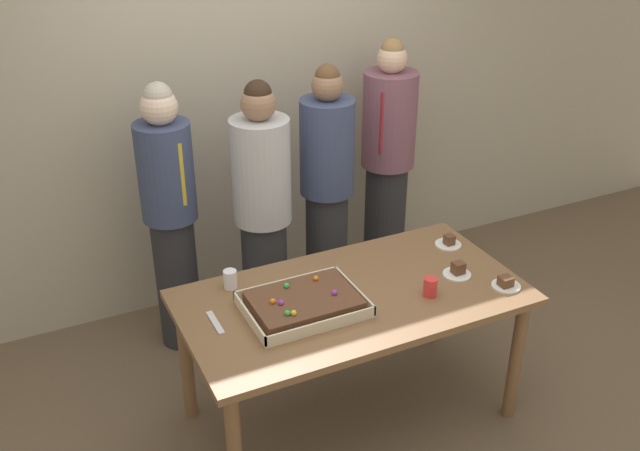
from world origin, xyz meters
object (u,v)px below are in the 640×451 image
(plated_slice_near_left, at_px, (449,243))
(drink_cup_middle, at_px, (430,287))
(cake_server_utensil, at_px, (215,323))
(person_striped_tie_right, at_px, (171,216))
(drink_cup_nearest, at_px, (230,279))
(plated_slice_near_right, at_px, (458,271))
(party_table, at_px, (352,310))
(sheet_cake, at_px, (304,303))
(person_green_shirt_behind, at_px, (263,214))
(person_far_right_suit, at_px, (387,164))
(person_serving_front, at_px, (327,194))
(plated_slice_far_left, at_px, (506,284))

(plated_slice_near_left, bearing_deg, drink_cup_middle, -134.57)
(cake_server_utensil, bearing_deg, person_striped_tie_right, 86.01)
(drink_cup_nearest, distance_m, person_striped_tie_right, 0.76)
(plated_slice_near_right, relative_size, cake_server_utensil, 0.75)
(party_table, height_order, person_striped_tie_right, person_striped_tie_right)
(sheet_cake, xyz_separation_m, drink_cup_middle, (0.63, -0.16, 0.01))
(plated_slice_near_right, relative_size, person_green_shirt_behind, 0.09)
(plated_slice_near_right, xyz_separation_m, person_far_right_suit, (0.30, 1.24, 0.09))
(person_striped_tie_right, bearing_deg, plated_slice_near_left, 39.58)
(plated_slice_near_right, bearing_deg, person_far_right_suit, 76.58)
(drink_cup_middle, bearing_deg, drink_cup_nearest, 150.17)
(plated_slice_near_right, bearing_deg, person_green_shirt_behind, 126.77)
(cake_server_utensil, bearing_deg, person_far_right_suit, 34.75)
(sheet_cake, xyz_separation_m, person_serving_front, (0.60, 0.97, 0.06))
(sheet_cake, bearing_deg, person_green_shirt_behind, 80.76)
(party_table, bearing_deg, person_green_shirt_behind, 98.46)
(cake_server_utensil, xyz_separation_m, person_striped_tie_right, (0.07, 1.02, 0.09))
(plated_slice_far_left, bearing_deg, drink_cup_middle, 165.25)
(sheet_cake, bearing_deg, cake_server_utensil, 169.61)
(sheet_cake, height_order, cake_server_utensil, sheet_cake)
(drink_cup_middle, distance_m, cake_server_utensil, 1.08)
(drink_cup_nearest, bearing_deg, person_striped_tie_right, 97.62)
(plated_slice_near_left, xyz_separation_m, person_serving_front, (-0.41, 0.74, 0.07))
(party_table, distance_m, person_green_shirt_behind, 0.92)
(plated_slice_far_left, distance_m, person_serving_front, 1.31)
(plated_slice_far_left, distance_m, drink_cup_middle, 0.41)
(sheet_cake, height_order, person_green_shirt_behind, person_green_shirt_behind)
(drink_cup_middle, bearing_deg, plated_slice_far_left, -14.75)
(drink_cup_nearest, xyz_separation_m, cake_server_utensil, (-0.17, -0.27, -0.05))
(sheet_cake, height_order, person_far_right_suit, person_far_right_suit)
(party_table, height_order, person_far_right_suit, person_far_right_suit)
(person_serving_front, bearing_deg, person_green_shirt_behind, -50.18)
(plated_slice_near_left, relative_size, plated_slice_far_left, 1.00)
(plated_slice_near_right, xyz_separation_m, person_green_shirt_behind, (-0.72, 0.97, 0.06))
(plated_slice_near_left, height_order, person_serving_front, person_serving_front)
(party_table, distance_m, person_far_right_suit, 1.48)
(plated_slice_near_right, distance_m, person_far_right_suit, 1.28)
(party_table, bearing_deg, person_far_right_suit, 52.84)
(sheet_cake, relative_size, person_serving_front, 0.34)
(plated_slice_near_right, height_order, cake_server_utensil, plated_slice_near_right)
(drink_cup_middle, xyz_separation_m, person_far_right_suit, (0.54, 1.35, 0.06))
(plated_slice_near_left, distance_m, person_striped_tie_right, 1.63)
(drink_cup_middle, distance_m, person_green_shirt_behind, 1.17)
(person_serving_front, bearing_deg, person_striped_tie_right, -65.86)
(plated_slice_far_left, xyz_separation_m, drink_cup_middle, (-0.40, 0.10, 0.03))
(sheet_cake, bearing_deg, plated_slice_far_left, -14.48)
(cake_server_utensil, bearing_deg, person_serving_front, 40.83)
(plated_slice_far_left, xyz_separation_m, person_green_shirt_behind, (-0.88, 1.17, 0.06))
(sheet_cake, distance_m, plated_slice_near_left, 1.04)
(cake_server_utensil, distance_m, person_striped_tie_right, 1.03)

